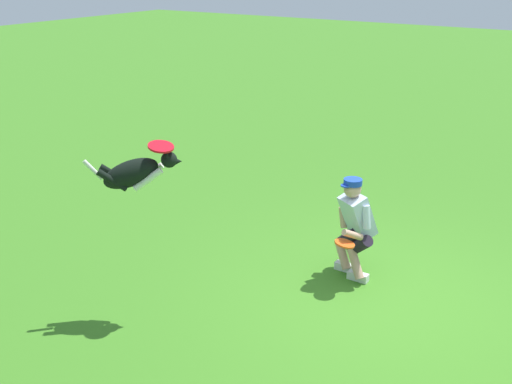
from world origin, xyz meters
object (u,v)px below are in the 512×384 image
Objects in this scene: dog at (135,173)px; frisbee_held at (345,244)px; frisbee_flying at (161,147)px; person at (355,224)px.

dog reaches higher than frisbee_held.
frisbee_flying reaches higher than dog.
person is 2.62m from frisbee_flying.
dog is (1.63, 1.99, 0.94)m from person.
dog is at bearing 29.90° from frisbee_flying.
person is at bearing -82.12° from frisbee_held.
dog is at bearing 43.68° from frisbee_held.
person is at bearing 13.35° from dog.
person is at bearing -126.84° from frisbee_flying.
person reaches higher than frisbee_held.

